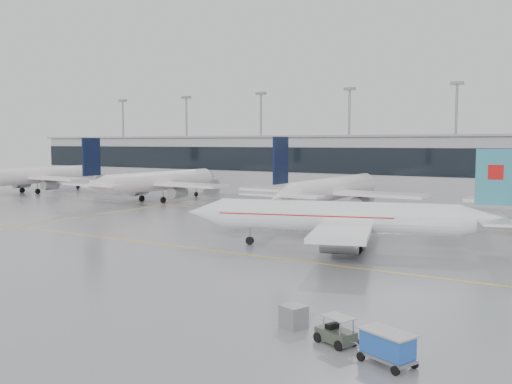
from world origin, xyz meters
The scene contains 15 objects.
ground centered at (0.00, 0.00, 0.00)m, with size 320.00×320.00×0.00m, color gray.
taxi_line_main centered at (0.00, 0.00, 0.01)m, with size 120.00×0.25×0.01m, color yellow.
taxi_line_north centered at (0.00, 30.00, 0.01)m, with size 120.00×0.25×0.01m, color yellow.
taxi_line_cross centered at (-30.00, 15.00, 0.01)m, with size 0.25×60.00×0.01m, color yellow.
terminal centered at (0.00, 62.00, 6.00)m, with size 180.00×15.00×12.00m, color #99999D.
terminal_glass centered at (0.00, 54.45, 7.50)m, with size 180.00×0.20×5.00m, color black.
terminal_roof centered at (0.00, 62.00, 12.20)m, with size 182.00×16.00×0.40m, color gray.
light_masts centered at (0.00, 68.00, 13.34)m, with size 156.40×1.00×22.60m.
air_canada_jet centered at (13.59, 7.86, 3.25)m, with size 33.25×26.54×10.37m.
parked_jet_a centered at (-70.00, 33.69, 3.71)m, with size 29.64×36.96×11.72m.
parked_jet_b centered at (-35.00, 33.69, 3.71)m, with size 29.64×36.96×11.72m.
parked_jet_c centered at (0.00, 33.69, 3.71)m, with size 29.64×36.96×11.72m.
baggage_tug centered at (23.77, -18.43, 0.56)m, with size 3.30×2.08×1.59m.
baggage_cart centered at (27.11, -19.78, 1.00)m, with size 3.11×2.43×1.70m.
gse_unit centered at (20.51, -17.18, 0.67)m, with size 1.34×1.25×1.34m, color slate.
Camera 1 is at (35.89, -46.54, 11.01)m, focal length 40.00 mm.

